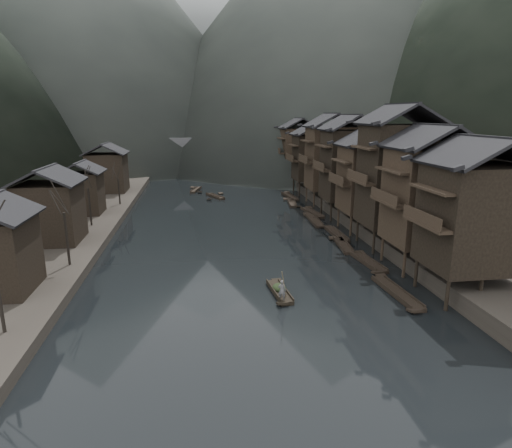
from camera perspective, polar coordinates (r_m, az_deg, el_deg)
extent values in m
plane|color=black|center=(41.35, -1.18, -6.39)|extent=(300.00, 300.00, 0.00)
cube|color=#2D2823|center=(88.85, 18.62, 4.79)|extent=(40.00, 200.00, 1.80)
cube|color=#2D2823|center=(85.27, -28.82, 3.16)|extent=(40.00, 200.00, 1.20)
cylinder|color=black|center=(36.24, 24.15, -8.62)|extent=(0.30, 0.30, 2.90)
cylinder|color=black|center=(40.06, 20.57, -6.07)|extent=(0.30, 0.30, 2.90)
cylinder|color=black|center=(37.73, 27.73, -8.13)|extent=(0.30, 0.30, 2.90)
cylinder|color=black|center=(41.42, 23.93, -5.74)|extent=(0.30, 0.30, 2.90)
cube|color=black|center=(38.24, 27.07, 0.84)|extent=(7.00, 6.00, 8.32)
cube|color=black|center=(36.20, 21.79, 0.03)|extent=(1.20, 5.70, 0.25)
cylinder|color=black|center=(41.88, 19.16, -5.06)|extent=(0.30, 0.30, 2.90)
cylinder|color=black|center=(45.96, 16.49, -3.12)|extent=(0.30, 0.30, 2.90)
cylinder|color=black|center=(43.18, 22.42, -4.78)|extent=(0.30, 0.30, 2.90)
cylinder|color=black|center=(47.15, 19.54, -2.92)|extent=(0.30, 0.30, 2.90)
cube|color=black|center=(43.94, 22.00, 3.45)|extent=(7.00, 6.00, 9.03)
cube|color=black|center=(42.18, 17.21, 2.81)|extent=(1.20, 5.70, 0.25)
cylinder|color=black|center=(47.88, 15.42, -2.34)|extent=(0.30, 0.30, 2.90)
cylinder|color=black|center=(52.14, 13.37, -0.84)|extent=(0.30, 0.30, 2.90)
cylinder|color=black|center=(49.02, 18.38, -2.17)|extent=(0.30, 0.30, 2.90)
cylinder|color=black|center=(53.19, 16.13, -0.72)|extent=(0.30, 0.30, 2.90)
cube|color=black|center=(49.89, 18.16, 6.15)|extent=(7.00, 6.00, 11.02)
cube|color=black|center=(48.35, 13.82, 5.54)|extent=(1.20, 5.70, 0.25)
cylinder|color=black|center=(54.12, 12.54, -0.23)|extent=(0.30, 0.30, 2.90)
cylinder|color=black|center=(58.50, 10.92, 0.95)|extent=(0.30, 0.30, 2.90)
cylinder|color=black|center=(55.13, 15.22, -0.13)|extent=(0.30, 0.30, 2.90)
cylinder|color=black|center=(59.44, 13.44, 1.03)|extent=(0.30, 0.30, 2.90)
cube|color=black|center=(56.38, 14.97, 5.84)|extent=(7.00, 6.00, 8.24)
cube|color=black|center=(55.02, 11.08, 5.42)|extent=(1.20, 5.70, 0.25)
cylinder|color=black|center=(61.45, 9.98, 1.65)|extent=(0.30, 0.30, 2.90)
cylinder|color=black|center=(65.93, 8.71, 2.57)|extent=(0.30, 0.30, 2.90)
cylinder|color=black|center=(62.35, 12.38, 1.71)|extent=(0.30, 0.30, 2.90)
cylinder|color=black|center=(66.76, 10.98, 2.62)|extent=(0.30, 0.30, 2.90)
cube|color=black|center=(63.66, 12.24, 7.68)|extent=(7.00, 6.00, 9.87)
cube|color=black|center=(62.46, 8.74, 7.26)|extent=(1.20, 5.70, 0.25)
cylinder|color=black|center=(69.88, 7.74, 3.28)|extent=(0.30, 0.30, 2.90)
cylinder|color=black|center=(74.43, 6.75, 4.00)|extent=(0.30, 0.30, 2.90)
cylinder|color=black|center=(70.67, 9.89, 3.32)|extent=(0.30, 0.30, 2.90)
cylinder|color=black|center=(75.17, 8.79, 4.04)|extent=(0.30, 0.30, 2.90)
cube|color=black|center=(72.12, 9.80, 8.64)|extent=(7.00, 6.00, 10.05)
cube|color=black|center=(71.06, 6.67, 8.26)|extent=(1.20, 5.70, 0.25)
cylinder|color=black|center=(79.39, 5.81, 4.69)|extent=(0.30, 0.30, 2.90)
cylinder|color=black|center=(83.99, 5.04, 5.24)|extent=(0.30, 0.30, 2.90)
cylinder|color=black|center=(80.08, 7.73, 4.71)|extent=(0.30, 0.30, 2.90)
cylinder|color=black|center=(84.65, 6.86, 5.27)|extent=(0.30, 0.30, 2.90)
cube|color=black|center=(81.74, 7.65, 8.77)|extent=(7.00, 6.00, 8.30)
cube|color=black|center=(80.81, 4.87, 8.49)|extent=(1.20, 5.70, 0.25)
cylinder|color=black|center=(90.94, 4.02, 5.97)|extent=(0.30, 0.30, 2.90)
cylinder|color=black|center=(95.59, 3.43, 6.40)|extent=(0.30, 0.30, 2.90)
cylinder|color=black|center=(91.54, 5.72, 5.99)|extent=(0.30, 0.30, 2.90)
cylinder|color=black|center=(96.17, 5.05, 6.42)|extent=(0.30, 0.30, 2.90)
cube|color=black|center=(93.28, 5.67, 9.77)|extent=(7.00, 6.00, 9.09)
cube|color=black|center=(92.46, 3.22, 9.49)|extent=(1.20, 5.70, 0.25)
cube|color=black|center=(51.97, -25.70, 1.63)|extent=(6.00, 6.00, 6.50)
cube|color=black|center=(65.26, -22.08, 4.06)|extent=(5.00, 5.00, 5.80)
cube|color=black|center=(82.57, -19.20, 6.65)|extent=(6.50, 6.50, 6.80)
cylinder|color=black|center=(31.86, -30.73, -7.53)|extent=(0.24, 0.24, 5.42)
cylinder|color=black|center=(43.40, -24.39, -1.54)|extent=(0.24, 0.24, 5.04)
cylinder|color=black|center=(57.61, -20.33, 2.44)|extent=(0.24, 0.24, 4.79)
cylinder|color=black|center=(70.34, -18.13, 4.34)|extent=(0.24, 0.24, 3.99)
cube|color=black|center=(38.24, 18.24, -8.71)|extent=(1.54, 7.22, 0.30)
cube|color=black|center=(38.17, 18.26, -8.46)|extent=(1.59, 7.08, 0.10)
cube|color=black|center=(41.13, 16.44, -6.69)|extent=(0.99, 0.94, 0.35)
cube|color=black|center=(35.32, 20.38, -10.62)|extent=(0.99, 0.94, 0.35)
cube|color=black|center=(44.83, 14.71, -4.99)|extent=(1.72, 6.21, 0.30)
cube|color=black|center=(44.78, 14.73, -4.77)|extent=(1.76, 6.10, 0.10)
cube|color=black|center=(47.46, 13.72, -3.65)|extent=(1.01, 0.85, 0.33)
cube|color=black|center=(42.15, 15.85, -6.13)|extent=(1.01, 0.85, 0.33)
cube|color=black|center=(49.83, 11.54, -2.83)|extent=(1.68, 6.07, 0.30)
cube|color=black|center=(49.78, 11.55, -2.63)|extent=(1.73, 5.96, 0.10)
cube|color=black|center=(52.30, 10.23, -1.78)|extent=(1.00, 0.83, 0.33)
cube|color=black|center=(47.33, 13.01, -3.66)|extent=(1.00, 0.83, 0.33)
cube|color=black|center=(54.19, 10.67, -1.37)|extent=(1.13, 6.59, 0.30)
cube|color=black|center=(54.15, 10.68, -1.19)|extent=(1.19, 6.46, 0.10)
cube|color=black|center=(57.06, 9.70, -0.38)|extent=(0.94, 0.82, 0.34)
cube|color=black|center=(51.29, 11.77, -2.18)|extent=(0.94, 0.82, 0.34)
cube|color=black|center=(60.78, 7.72, 0.48)|extent=(1.39, 7.51, 0.30)
cube|color=black|center=(60.74, 7.72, 0.65)|extent=(1.44, 7.36, 0.10)
cube|color=black|center=(64.08, 6.75, 1.37)|extent=(0.97, 0.95, 0.36)
cube|color=black|center=(57.46, 8.81, -0.24)|extent=(0.97, 0.95, 0.36)
cube|color=black|center=(65.44, 7.47, 1.50)|extent=(2.00, 7.20, 0.30)
cube|color=black|center=(65.40, 7.47, 1.65)|extent=(2.03, 7.06, 0.10)
cube|color=black|center=(68.71, 7.08, 2.25)|extent=(1.04, 0.98, 0.35)
cube|color=black|center=(62.12, 7.90, 0.91)|extent=(1.04, 0.98, 0.35)
cube|color=black|center=(72.41, 4.79, 2.83)|extent=(1.86, 6.46, 0.30)
cube|color=black|center=(72.38, 4.79, 2.97)|extent=(1.90, 6.34, 0.10)
cube|color=black|center=(75.21, 4.01, 3.39)|extent=(1.02, 0.89, 0.34)
cube|color=black|center=(69.58, 5.64, 2.45)|extent=(1.02, 0.89, 0.34)
cube|color=black|center=(77.90, 4.52, 3.67)|extent=(1.74, 7.66, 0.30)
cube|color=black|center=(77.87, 4.52, 3.80)|extent=(1.78, 7.52, 0.10)
cube|color=black|center=(81.43, 4.18, 4.25)|extent=(1.01, 1.00, 0.37)
cube|color=black|center=(74.33, 4.89, 3.24)|extent=(1.01, 1.00, 0.37)
cube|color=black|center=(78.19, -5.47, 3.69)|extent=(3.31, 5.78, 0.30)
cube|color=black|center=(78.16, -5.47, 3.82)|extent=(3.30, 5.69, 0.10)
cube|color=black|center=(80.76, -4.74, 4.15)|extent=(1.07, 1.01, 0.32)
cube|color=black|center=(75.60, -6.25, 3.40)|extent=(1.07, 1.01, 0.32)
cube|color=black|center=(85.35, -8.01, 4.52)|extent=(2.42, 5.98, 0.30)
cube|color=black|center=(85.32, -8.01, 4.64)|extent=(2.44, 5.88, 0.10)
cube|color=black|center=(88.05, -8.47, 4.90)|extent=(1.00, 0.92, 0.32)
cube|color=black|center=(82.62, -7.52, 4.31)|extent=(1.00, 0.92, 0.32)
cube|color=black|center=(96.17, -4.32, 5.74)|extent=(2.89, 5.90, 0.30)
cube|color=black|center=(96.14, -4.32, 5.85)|extent=(2.90, 5.81, 0.10)
cube|color=black|center=(98.73, -4.96, 6.04)|extent=(1.04, 0.97, 0.32)
cube|color=black|center=(93.57, -3.64, 5.60)|extent=(1.04, 0.97, 0.32)
cube|color=#4C4C4F|center=(110.72, -5.70, 10.53)|extent=(40.00, 6.00, 1.60)
cube|color=#4C4C4F|center=(107.95, -5.66, 11.13)|extent=(40.00, 0.50, 1.00)
cube|color=#4C4C4F|center=(113.33, -5.78, 11.28)|extent=(40.00, 0.50, 1.00)
cube|color=#4C4C4F|center=(111.38, -12.94, 8.20)|extent=(3.20, 6.00, 6.40)
cube|color=#4C4C4F|center=(110.97, -8.00, 8.40)|extent=(3.20, 6.00, 6.40)
cube|color=#4C4C4F|center=(111.34, -3.31, 8.54)|extent=(3.20, 6.00, 6.40)
cube|color=#4C4C4F|center=(112.51, 1.57, 8.62)|extent=(3.20, 6.00, 6.40)
cone|color=#474F49|center=(182.99, 12.60, 26.80)|extent=(195.00, 195.00, 109.37)
cone|color=#474F49|center=(183.02, -24.60, 24.98)|extent=(168.00, 168.00, 103.57)
cone|color=gray|center=(251.80, -7.47, 23.81)|extent=(320.00, 320.00, 111.80)
cube|color=black|center=(36.56, 3.14, -9.05)|extent=(1.47, 4.93, 0.30)
cube|color=black|center=(36.49, 3.15, -8.79)|extent=(1.52, 4.84, 0.10)
cube|color=black|center=(38.65, 2.78, -7.48)|extent=(0.95, 0.68, 0.30)
cube|color=black|center=(34.39, 3.56, -10.38)|extent=(0.95, 0.68, 0.30)
ellipsoid|color=black|center=(36.53, 3.12, -7.98)|extent=(1.16, 1.52, 0.70)
imported|color=slate|center=(34.41, 3.50, -8.48)|extent=(0.76, 0.63, 1.77)
cylinder|color=#8C7A51|center=(33.48, 3.91, -4.14)|extent=(1.03, 2.37, 3.70)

